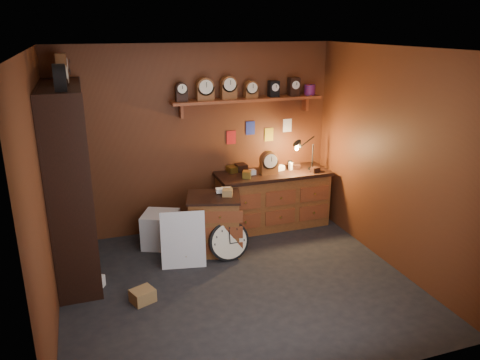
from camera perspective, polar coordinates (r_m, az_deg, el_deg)
The scene contains 11 objects.
floor at distance 5.69m, azimuth -0.23°, elevation -12.57°, with size 4.00×4.00×0.00m, color black.
room_shell at distance 5.14m, azimuth -0.17°, elevation 4.82°, with size 4.02×3.62×2.71m.
shelving_unit at distance 5.85m, azimuth -20.35°, elevation 0.59°, with size 0.47×1.60×2.58m.
workbench at distance 7.07m, azimuth 4.01°, elevation -1.96°, with size 1.69×0.66×1.36m.
low_cabinet at distance 6.29m, azimuth -3.16°, elevation -5.06°, with size 0.83×0.75×0.88m.
big_round_clock at distance 6.12m, azimuth -1.38°, elevation -7.43°, with size 0.53×0.17×0.53m.
white_panel at distance 6.12m, azimuth -6.81°, elevation -10.31°, with size 0.56×0.02×0.74m, color silver.
mini_fridge at distance 6.59m, azimuth -9.62°, elevation -5.98°, with size 0.61×0.63×0.48m.
floor_box_a at distance 5.45m, azimuth -11.78°, elevation -13.63°, with size 0.24×0.21×0.15m, color #9C7544.
floor_box_b at distance 5.81m, azimuth -17.66°, elevation -12.08°, with size 0.23×0.27×0.14m, color white.
floor_box_c at distance 6.16m, azimuth -6.27°, elevation -9.28°, with size 0.21×0.18×0.16m, color #9C7544.
Camera 1 is at (-1.56, -4.62, 2.93)m, focal length 35.00 mm.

